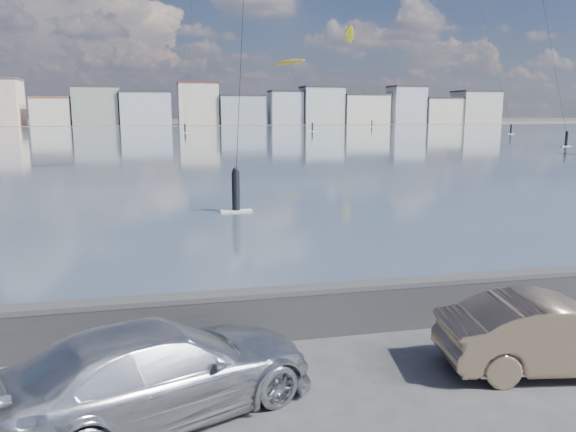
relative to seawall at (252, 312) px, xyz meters
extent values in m
plane|color=#333335|center=(0.00, -2.70, -0.58)|extent=(700.00, 700.00, 0.00)
cube|color=#3B485A|center=(0.00, 88.80, -0.58)|extent=(500.00, 177.00, 0.00)
cube|color=#4C473D|center=(0.00, 197.30, -0.57)|extent=(500.00, 60.00, 0.00)
cube|color=#28282B|center=(0.00, 0.00, -0.13)|extent=(400.00, 0.35, 0.90)
cylinder|color=#28282B|center=(0.00, 0.00, 0.32)|extent=(400.00, 0.36, 0.36)
cube|color=silver|center=(-35.00, 183.30, 3.67)|extent=(12.00, 10.00, 8.50)
cube|color=brown|center=(-35.00, 183.30, 8.22)|extent=(12.24, 10.20, 0.60)
cube|color=gray|center=(-21.50, 183.30, 5.42)|extent=(14.00, 11.00, 12.00)
cube|color=#383330|center=(-21.50, 183.30, 11.72)|extent=(14.28, 11.22, 0.60)
cube|color=#B2B7C6|center=(-6.00, 183.30, 4.67)|extent=(16.00, 13.00, 10.50)
cube|color=#2D2D33|center=(-6.00, 183.30, 10.22)|extent=(16.32, 13.26, 0.60)
cube|color=beige|center=(11.00, 183.30, 6.17)|extent=(13.00, 10.00, 13.50)
cube|color=#562D23|center=(11.00, 183.30, 13.22)|extent=(13.26, 10.20, 0.60)
cube|color=#9EA8B7|center=(25.50, 183.30, 4.17)|extent=(15.00, 12.00, 9.50)
cube|color=#2D2D33|center=(25.50, 183.30, 9.22)|extent=(15.30, 12.24, 0.60)
cube|color=#B2B7C6|center=(41.00, 183.30, 4.92)|extent=(11.00, 9.00, 11.00)
cube|color=#2D2D33|center=(41.00, 183.30, 10.72)|extent=(11.22, 9.18, 0.60)
cube|color=#B7C6BC|center=(54.00, 183.30, 5.67)|extent=(14.00, 11.00, 12.50)
cube|color=#2D2D33|center=(54.00, 183.30, 12.22)|extent=(14.28, 11.22, 0.60)
cube|color=silver|center=(69.50, 183.30, 4.42)|extent=(16.00, 12.00, 10.00)
cube|color=#383330|center=(69.50, 183.30, 9.72)|extent=(16.32, 12.24, 0.60)
cube|color=#B2B7C6|center=(86.00, 183.30, 5.92)|extent=(12.00, 10.00, 13.00)
cube|color=#383330|center=(86.00, 183.30, 12.72)|extent=(12.24, 10.20, 0.60)
cube|color=beige|center=(99.50, 183.30, 3.92)|extent=(14.00, 11.00, 9.00)
cube|color=#2D2D33|center=(99.50, 183.30, 8.72)|extent=(14.28, 11.22, 0.60)
cube|color=beige|center=(114.00, 183.30, 5.17)|extent=(15.00, 12.00, 11.50)
cube|color=#383330|center=(114.00, 183.30, 11.22)|extent=(15.30, 12.24, 0.60)
imported|color=#B7B9BF|center=(-1.74, -2.37, 0.11)|extent=(5.15, 3.64, 1.38)
imported|color=#9E8567|center=(4.89, -2.37, 0.07)|extent=(4.10, 1.98, 1.30)
cube|color=white|center=(3.38, 110.42, -0.53)|extent=(1.40, 0.42, 0.08)
cylinder|color=black|center=(3.38, 110.42, 0.37)|extent=(0.36, 0.36, 1.70)
sphere|color=black|center=(3.38, 110.42, 1.27)|extent=(0.28, 0.28, 0.28)
cylinder|color=black|center=(4.98, 115.67, 16.32)|extent=(3.23, 10.53, 31.22)
ellipsoid|color=yellow|center=(54.52, 155.75, 26.44)|extent=(5.18, 9.42, 5.35)
cube|color=white|center=(58.02, 144.53, -0.53)|extent=(1.40, 0.42, 0.08)
cylinder|color=black|center=(58.02, 144.53, 0.37)|extent=(0.36, 0.36, 1.70)
sphere|color=black|center=(58.02, 144.53, 1.27)|extent=(0.28, 0.28, 0.28)
cylinder|color=black|center=(56.27, 150.14, 13.58)|extent=(3.54, 11.25, 25.73)
cube|color=white|center=(66.20, 89.73, -0.53)|extent=(1.40, 0.42, 0.08)
cylinder|color=black|center=(66.20, 89.73, 0.37)|extent=(0.36, 0.36, 1.70)
sphere|color=black|center=(66.20, 89.73, 1.27)|extent=(0.28, 0.28, 0.28)
cylinder|color=black|center=(64.66, 95.89, 15.56)|extent=(3.12, 12.34, 29.70)
cube|color=white|center=(1.55, 14.27, -0.53)|extent=(1.40, 0.42, 0.08)
cylinder|color=black|center=(1.55, 14.27, 0.37)|extent=(0.36, 0.36, 1.70)
sphere|color=black|center=(1.55, 14.27, 1.27)|extent=(0.28, 0.28, 0.28)
ellipsoid|color=#BF8C19|center=(28.45, 122.16, 15.14)|extent=(7.89, 6.64, 2.00)
cube|color=white|center=(31.69, 112.95, -0.53)|extent=(1.40, 0.42, 0.08)
cylinder|color=black|center=(31.69, 112.95, 0.37)|extent=(0.36, 0.36, 1.70)
sphere|color=black|center=(31.69, 112.95, 1.27)|extent=(0.28, 0.28, 0.28)
cylinder|color=black|center=(30.07, 117.55, 7.93)|extent=(3.27, 9.24, 14.44)
cube|color=white|center=(48.90, 52.34, -0.53)|extent=(1.40, 0.42, 0.08)
cylinder|color=black|center=(48.90, 52.34, 0.37)|extent=(0.36, 0.36, 1.70)
sphere|color=black|center=(48.90, 52.34, 1.27)|extent=(0.28, 0.28, 0.28)
cylinder|color=black|center=(47.67, 56.02, 14.23)|extent=(2.49, 7.40, 27.03)
camera|label=1|loc=(-1.58, -10.20, 3.82)|focal=35.00mm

